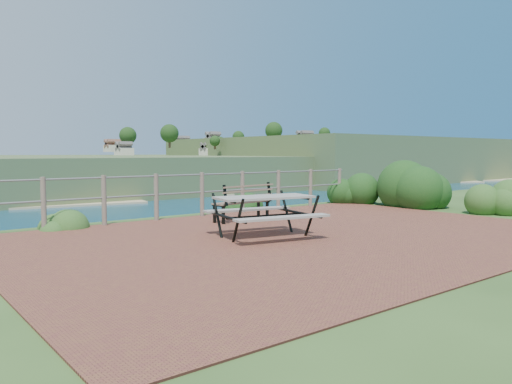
# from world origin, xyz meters

# --- Properties ---
(ground) EXTENTS (10.00, 7.00, 0.12)m
(ground) POSITION_xyz_m (0.00, 0.00, 0.00)
(ground) COLOR brown
(ground) RESTS_ON ground
(safety_railing) EXTENTS (9.40, 0.10, 1.00)m
(safety_railing) POSITION_xyz_m (0.00, 3.35, 0.57)
(safety_railing) COLOR #6B5B4C
(safety_railing) RESTS_ON ground
(distant_bay) EXTENTS (290.00, 232.36, 24.00)m
(distant_bay) POSITION_xyz_m (173.07, 202.61, -1.52)
(distant_bay) COLOR #3D5D2E
(distant_bay) RESTS_ON ground
(picnic_table) EXTENTS (1.77, 1.43, 0.70)m
(picnic_table) POSITION_xyz_m (-0.66, 0.29, 0.45)
(picnic_table) COLOR gray
(picnic_table) RESTS_ON ground
(park_bench) EXTENTS (1.46, 0.55, 0.80)m
(park_bench) POSITION_xyz_m (0.28, 2.20, 0.53)
(park_bench) COLOR brown
(park_bench) RESTS_ON ground
(shrub_right_front) EXTENTS (1.63, 1.63, 2.30)m
(shrub_right_front) POSITION_xyz_m (5.68, 1.70, 0.00)
(shrub_right_front) COLOR #123B14
(shrub_right_front) RESTS_ON ground
(shrub_right_back) EXTENTS (1.08, 1.08, 1.55)m
(shrub_right_back) POSITION_xyz_m (5.88, -0.63, 0.00)
(shrub_right_back) COLOR #2F5A21
(shrub_right_back) RESTS_ON ground
(shrub_right_edge) EXTENTS (1.02, 1.02, 1.46)m
(shrub_right_edge) POSITION_xyz_m (5.04, 3.37, 0.00)
(shrub_right_edge) COLOR #123B14
(shrub_right_edge) RESTS_ON ground
(shrub_lip_west) EXTENTS (0.84, 0.84, 0.61)m
(shrub_lip_west) POSITION_xyz_m (-3.07, 3.62, 0.00)
(shrub_lip_west) COLOR #2F5A21
(shrub_lip_west) RESTS_ON ground
(shrub_lip_east) EXTENTS (0.82, 0.82, 0.58)m
(shrub_lip_east) POSITION_xyz_m (1.78, 4.30, 0.00)
(shrub_lip_east) COLOR #123B14
(shrub_lip_east) RESTS_ON ground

